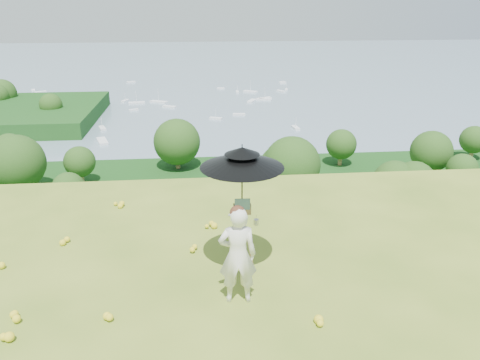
{
  "coord_description": "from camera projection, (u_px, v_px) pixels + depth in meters",
  "views": [
    {
      "loc": [
        -1.4,
        -4.31,
        4.31
      ],
      "look_at": [
        -0.56,
        4.69,
        0.8
      ],
      "focal_mm": 35.0,
      "sensor_mm": 36.0,
      "label": 1
    }
  ],
  "objects": [
    {
      "name": "moored_boats",
      "position": [
        166.0,
        113.0,
        166.21
      ],
      "size": [
        140.0,
        140.0,
        0.7
      ],
      "primitive_type": null,
      "color": "white",
      "rests_on": "bay_water"
    },
    {
      "name": "harbor_town",
      "position": [
        208.0,
        196.0,
        85.97
      ],
      "size": [
        110.0,
        22.0,
        5.0
      ],
      "primitive_type": null,
      "color": "silver",
      "rests_on": "shoreline_tier"
    },
    {
      "name": "forest_slope",
      "position": [
        218.0,
        341.0,
        48.67
      ],
      "size": [
        140.0,
        56.0,
        22.0
      ],
      "primitive_type": "cube",
      "color": "#113E11",
      "rests_on": "bay_water"
    },
    {
      "name": "wildflowers",
      "position": [
        317.0,
        360.0,
        5.89
      ],
      "size": [
        10.0,
        10.5,
        0.12
      ],
      "primitive_type": null,
      "color": "yellow",
      "rests_on": "ground"
    },
    {
      "name": "sun_umbrella",
      "position": [
        242.0,
        179.0,
        7.14
      ],
      "size": [
        1.45,
        1.45,
        1.1
      ],
      "primitive_type": null,
      "rotation": [
        0.0,
        0.0,
        -0.14
      ],
      "color": "black",
      "rests_on": "field_easel"
    },
    {
      "name": "field_easel",
      "position": [
        242.0,
        239.0,
        7.48
      ],
      "size": [
        0.57,
        0.57,
        1.45
      ],
      "primitive_type": null,
      "rotation": [
        0.0,
        0.0,
        -0.04
      ],
      "color": "#90603C",
      "rests_on": "ground"
    },
    {
      "name": "bay_water",
      "position": [
        199.0,
        78.0,
        240.74
      ],
      "size": [
        700.0,
        700.0,
        0.0
      ],
      "primitive_type": "plane",
      "color": "slate",
      "rests_on": "ground"
    },
    {
      "name": "shoreline_tier",
      "position": [
        208.0,
        227.0,
        88.33
      ],
      "size": [
        170.0,
        28.0,
        8.0
      ],
      "primitive_type": "cube",
      "color": "#6C6756",
      "rests_on": "bay_water"
    },
    {
      "name": "painter",
      "position": [
        238.0,
        255.0,
        6.89
      ],
      "size": [
        0.58,
        0.39,
        1.56
      ],
      "primitive_type": "imported",
      "rotation": [
        0.0,
        0.0,
        3.12
      ],
      "color": "silver",
      "rests_on": "ground"
    },
    {
      "name": "painter_cap",
      "position": [
        237.0,
        210.0,
        6.62
      ],
      "size": [
        0.23,
        0.27,
        0.1
      ],
      "primitive_type": null,
      "rotation": [
        0.0,
        0.0,
        0.05
      ],
      "color": "#C26B6A",
      "rests_on": "painter"
    },
    {
      "name": "slope_trees",
      "position": [
        216.0,
        220.0,
        43.6
      ],
      "size": [
        110.0,
        50.0,
        6.0
      ],
      "primitive_type": null,
      "color": "#1F4514",
      "rests_on": "forest_slope"
    }
  ]
}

